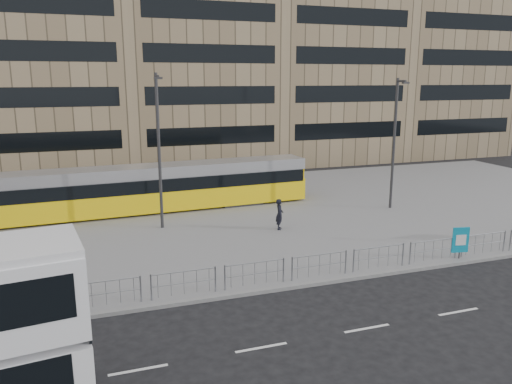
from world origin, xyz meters
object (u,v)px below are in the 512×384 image
object	(u,v)px
traffic_light_west	(66,257)
pedestrian	(279,214)
ad_panel	(460,240)
tram	(116,191)
lamp_post_west	(159,146)
lamp_post_east	(395,139)

from	to	relation	value
traffic_light_west	pedestrian	bearing A→B (deg)	37.25
ad_panel	pedestrian	world-z (taller)	pedestrian
tram	lamp_post_west	xyz separation A→B (m)	(2.31, -3.90, 3.28)
pedestrian	lamp_post_west	distance (m)	7.89
ad_panel	traffic_light_west	xyz separation A→B (m)	(-17.81, 0.64, 1.05)
pedestrian	lamp_post_west	bearing A→B (deg)	91.44
tram	ad_panel	bearing A→B (deg)	-44.83
ad_panel	lamp_post_west	bearing A→B (deg)	153.96
pedestrian	lamp_post_west	xyz separation A→B (m)	(-6.38, 2.50, 3.91)
pedestrian	lamp_post_east	size ratio (longest dim) A/B	0.21
traffic_light_west	lamp_post_east	bearing A→B (deg)	30.14
lamp_post_east	traffic_light_west	bearing A→B (deg)	-156.54
ad_panel	lamp_post_east	bearing A→B (deg)	86.96
pedestrian	traffic_light_west	distance (m)	13.17
ad_panel	pedestrian	bearing A→B (deg)	142.91
pedestrian	lamp_post_west	world-z (taller)	lamp_post_west
tram	traffic_light_west	bearing A→B (deg)	-104.05
tram	lamp_post_east	xyz separation A→B (m)	(17.59, -4.31, 3.14)
traffic_light_west	lamp_post_west	xyz separation A→B (m)	(4.92, 9.18, 2.84)
ad_panel	pedestrian	distance (m)	9.79
tram	lamp_post_east	distance (m)	18.38
ad_panel	tram	bearing A→B (deg)	149.17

